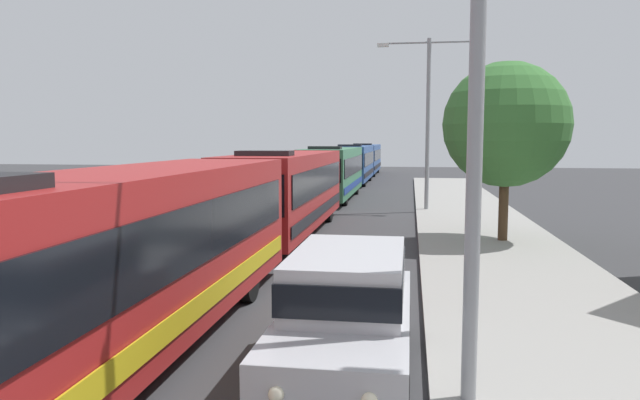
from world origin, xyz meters
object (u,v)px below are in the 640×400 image
object	(u,v)px
bus_lead	(126,254)
bus_rear	(365,158)
roadside_tree	(506,125)
bus_fourth_in_line	(354,163)
white_suv	(348,309)
bus_middle	(333,171)
streetlamp_mid	(428,107)
bus_second_in_line	(288,189)

from	to	relation	value
bus_lead	bus_rear	size ratio (longest dim) A/B	1.03
roadside_tree	bus_fourth_in_line	bearing A→B (deg)	105.75
bus_rear	white_suv	size ratio (longest dim) A/B	2.36
bus_rear	roadside_tree	xyz separation A→B (m)	(7.74, -39.86, 2.36)
white_suv	bus_middle	bearing A→B (deg)	97.95
bus_middle	streetlamp_mid	size ratio (longest dim) A/B	1.39
roadside_tree	streetlamp_mid	bearing A→B (deg)	104.89
roadside_tree	bus_second_in_line	bearing A→B (deg)	170.63
bus_lead	roadside_tree	xyz separation A→B (m)	(7.74, 11.63, 2.36)
bus_second_in_line	streetlamp_mid	xyz separation A→B (m)	(5.40, 7.53, 3.46)
bus_lead	bus_fourth_in_line	xyz separation A→B (m)	(-0.00, 39.08, -0.00)
white_suv	roadside_tree	world-z (taller)	roadside_tree
roadside_tree	bus_lead	bearing A→B (deg)	-123.64
bus_lead	white_suv	size ratio (longest dim) A/B	2.42
bus_fourth_in_line	bus_second_in_line	bearing A→B (deg)	-90.00
bus_rear	white_suv	world-z (taller)	bus_rear
bus_rear	white_suv	xyz separation A→B (m)	(3.70, -51.86, -0.66)
bus_lead	white_suv	xyz separation A→B (m)	(3.70, -0.37, -0.66)
bus_second_in_line	bus_rear	size ratio (longest dim) A/B	1.00
bus_rear	bus_second_in_line	bearing A→B (deg)	-90.00
bus_lead	bus_middle	xyz separation A→B (m)	(-0.00, 26.10, -0.00)
white_suv	bus_fourth_in_line	bearing A→B (deg)	95.36
bus_middle	streetlamp_mid	world-z (taller)	streetlamp_mid
bus_lead	bus_second_in_line	world-z (taller)	same
bus_middle	roadside_tree	distance (m)	16.57
bus_middle	bus_rear	xyz separation A→B (m)	(0.00, 25.39, 0.00)
bus_lead	streetlamp_mid	bearing A→B (deg)	75.20
white_suv	streetlamp_mid	size ratio (longest dim) A/B	0.61
bus_fourth_in_line	bus_rear	xyz separation A→B (m)	(0.00, 12.41, 0.00)
bus_middle	roadside_tree	world-z (taller)	roadside_tree
bus_fourth_in_line	bus_middle	bearing A→B (deg)	-90.00
bus_fourth_in_line	streetlamp_mid	size ratio (longest dim) A/B	1.34
roadside_tree	white_suv	bearing A→B (deg)	-108.61
bus_middle	streetlamp_mid	xyz separation A→B (m)	(5.40, -5.66, 3.46)
bus_second_in_line	bus_fourth_in_line	bearing A→B (deg)	90.00
bus_lead	streetlamp_mid	xyz separation A→B (m)	(5.40, 20.44, 3.46)
roadside_tree	bus_middle	bearing A→B (deg)	118.15
bus_rear	white_suv	distance (m)	51.99
bus_second_in_line	roadside_tree	bearing A→B (deg)	-9.37
white_suv	roadside_tree	bearing A→B (deg)	71.39
white_suv	streetlamp_mid	xyz separation A→B (m)	(1.70, 20.81, 4.12)
bus_lead	bus_fourth_in_line	distance (m)	39.08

